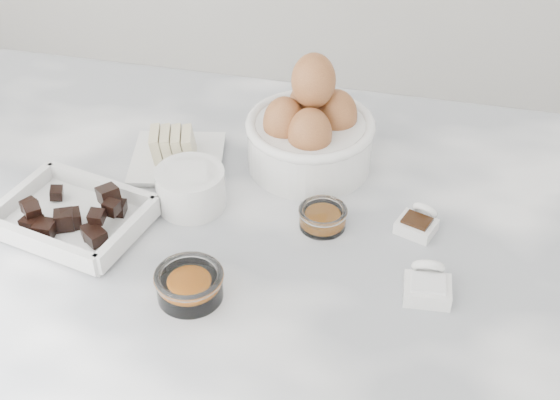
# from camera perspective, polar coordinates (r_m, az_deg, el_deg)

# --- Properties ---
(marble_slab) EXTENTS (1.20, 0.80, 0.04)m
(marble_slab) POSITION_cam_1_polar(r_m,az_deg,el_deg) (1.05, -1.44, -3.41)
(marble_slab) COLOR white
(marble_slab) RESTS_ON cabinet
(chocolate_dish) EXTENTS (0.22, 0.18, 0.05)m
(chocolate_dish) POSITION_cam_1_polar(r_m,az_deg,el_deg) (1.07, -14.95, -0.97)
(chocolate_dish) COLOR white
(chocolate_dish) RESTS_ON marble_slab
(butter_plate) EXTENTS (0.16, 0.16, 0.06)m
(butter_plate) POSITION_cam_1_polar(r_m,az_deg,el_deg) (1.16, -7.65, 3.41)
(butter_plate) COLOR white
(butter_plate) RESTS_ON marble_slab
(sugar_ramekin) EXTENTS (0.09, 0.09, 0.06)m
(sugar_ramekin) POSITION_cam_1_polar(r_m,az_deg,el_deg) (1.07, -6.56, 0.95)
(sugar_ramekin) COLOR white
(sugar_ramekin) RESTS_ON marble_slab
(egg_bowl) EXTENTS (0.19, 0.19, 0.18)m
(egg_bowl) POSITION_cam_1_polar(r_m,az_deg,el_deg) (1.13, 2.23, 5.09)
(egg_bowl) COLOR white
(egg_bowl) RESTS_ON marble_slab
(honey_bowl) EXTENTS (0.07, 0.07, 0.03)m
(honey_bowl) POSITION_cam_1_polar(r_m,az_deg,el_deg) (1.04, 3.14, -1.25)
(honey_bowl) COLOR white
(honey_bowl) RESTS_ON marble_slab
(zest_bowl) EXTENTS (0.08, 0.08, 0.04)m
(zest_bowl) POSITION_cam_1_polar(r_m,az_deg,el_deg) (0.94, -6.64, -6.10)
(zest_bowl) COLOR white
(zest_bowl) RESTS_ON marble_slab
(vanilla_spoon) EXTENTS (0.06, 0.07, 0.04)m
(vanilla_spoon) POSITION_cam_1_polar(r_m,az_deg,el_deg) (1.05, 10.09, -1.59)
(vanilla_spoon) COLOR white
(vanilla_spoon) RESTS_ON marble_slab
(salt_spoon) EXTENTS (0.06, 0.07, 0.04)m
(salt_spoon) POSITION_cam_1_polar(r_m,az_deg,el_deg) (0.96, 10.74, -6.05)
(salt_spoon) COLOR white
(salt_spoon) RESTS_ON marble_slab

